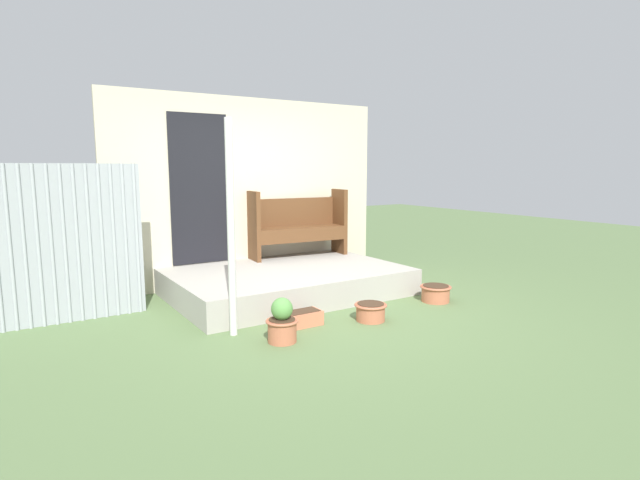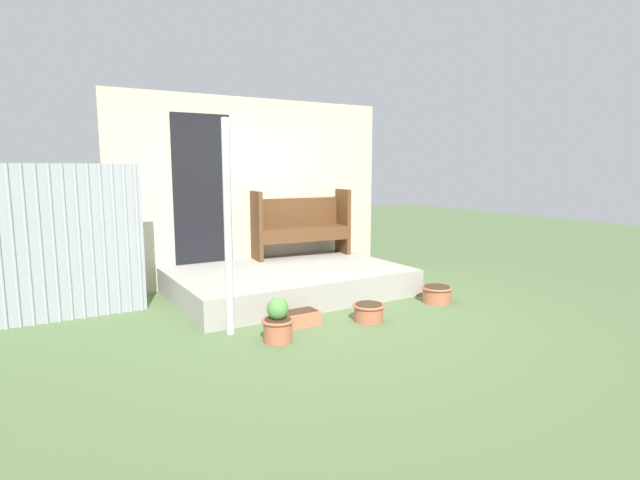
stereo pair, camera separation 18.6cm
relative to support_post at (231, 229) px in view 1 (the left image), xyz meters
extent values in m
plane|color=#5B7547|center=(1.05, 0.13, -1.05)|extent=(24.00, 24.00, 0.00)
cube|color=#A8A399|center=(1.22, 1.10, -0.88)|extent=(2.89, 1.94, 0.33)
cube|color=beige|center=(1.22, 2.10, 0.25)|extent=(4.09, 0.06, 2.60)
cube|color=black|center=(0.42, 2.06, 0.29)|extent=(0.80, 0.02, 2.00)
cylinder|color=#AAB0B5|center=(-1.80, 1.31, -0.21)|extent=(0.04, 0.04, 1.68)
cylinder|color=#AAB0B5|center=(-1.67, 1.31, -0.21)|extent=(0.04, 0.04, 1.68)
cylinder|color=#AAB0B5|center=(-1.55, 1.31, -0.21)|extent=(0.04, 0.04, 1.68)
cylinder|color=#AAB0B5|center=(-1.43, 1.31, -0.21)|extent=(0.04, 0.04, 1.68)
cylinder|color=#AAB0B5|center=(-1.31, 1.31, -0.21)|extent=(0.04, 0.04, 1.68)
cylinder|color=#AAB0B5|center=(-1.19, 1.31, -0.21)|extent=(0.04, 0.04, 1.68)
cylinder|color=#AAB0B5|center=(-1.07, 1.31, -0.21)|extent=(0.04, 0.04, 1.68)
cylinder|color=#AAB0B5|center=(-0.95, 1.31, -0.21)|extent=(0.04, 0.04, 1.68)
cylinder|color=#AAB0B5|center=(-0.82, 1.31, -0.21)|extent=(0.04, 0.04, 1.68)
cylinder|color=#AAB0B5|center=(-0.70, 1.31, -0.21)|extent=(0.04, 0.04, 1.68)
cylinder|color=#AAB0B5|center=(-0.58, 1.31, -0.21)|extent=(0.04, 0.04, 1.68)
cylinder|color=silver|center=(0.00, 0.00, 0.00)|extent=(0.07, 0.07, 2.10)
cube|color=brown|center=(1.13, 1.88, -0.23)|extent=(0.10, 0.40, 0.97)
cube|color=brown|center=(2.50, 1.75, -0.23)|extent=(0.10, 0.40, 0.97)
cube|color=brown|center=(1.81, 1.81, -0.30)|extent=(1.35, 0.52, 0.04)
cube|color=brown|center=(1.79, 1.63, -0.40)|extent=(1.32, 0.15, 0.16)
cube|color=brown|center=(1.83, 1.99, -0.07)|extent=(1.32, 0.16, 0.41)
cylinder|color=#B76647|center=(0.31, -0.44, -0.94)|extent=(0.27, 0.27, 0.22)
torus|color=#B76647|center=(0.31, -0.44, -0.85)|extent=(0.31, 0.31, 0.02)
cylinder|color=#422D1E|center=(0.31, -0.44, -0.83)|extent=(0.25, 0.25, 0.01)
ellipsoid|color=#599347|center=(0.31, -0.44, -0.73)|extent=(0.21, 0.21, 0.21)
cylinder|color=#B76647|center=(1.42, -0.38, -0.96)|extent=(0.31, 0.31, 0.18)
torus|color=#B76647|center=(1.42, -0.38, -0.88)|extent=(0.35, 0.35, 0.02)
cylinder|color=#422D1E|center=(1.42, -0.38, -0.86)|extent=(0.29, 0.29, 0.01)
cylinder|color=#B76647|center=(2.58, -0.20, -0.95)|extent=(0.34, 0.34, 0.20)
torus|color=#B76647|center=(2.58, -0.20, -0.87)|extent=(0.38, 0.38, 0.02)
cylinder|color=#422D1E|center=(2.58, -0.20, -0.85)|extent=(0.31, 0.31, 0.01)
cube|color=#C67251|center=(0.68, -0.12, -0.98)|extent=(0.48, 0.22, 0.15)
cube|color=#422D1E|center=(0.68, -0.12, -0.90)|extent=(0.42, 0.19, 0.01)
camera|label=1|loc=(-1.85, -4.45, 0.60)|focal=28.00mm
camera|label=2|loc=(-1.70, -4.55, 0.60)|focal=28.00mm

